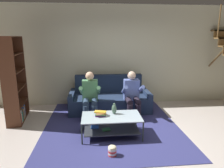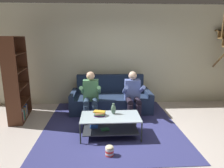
{
  "view_description": "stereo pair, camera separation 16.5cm",
  "coord_description": "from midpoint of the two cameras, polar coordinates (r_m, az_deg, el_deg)",
  "views": [
    {
      "loc": [
        -0.74,
        -3.48,
        1.99
      ],
      "look_at": [
        -0.34,
        0.82,
        0.97
      ],
      "focal_mm": 32.0,
      "sensor_mm": 36.0,
      "label": 1
    },
    {
      "loc": [
        -0.58,
        -3.49,
        1.99
      ],
      "look_at": [
        -0.34,
        0.82,
        0.97
      ],
      "focal_mm": 32.0,
      "sensor_mm": 36.0,
      "label": 2
    }
  ],
  "objects": [
    {
      "name": "person_seated_left",
      "position": [
        4.93,
        -7.23,
        -2.8
      ],
      "size": [
        0.5,
        0.58,
        1.17
      ],
      "color": "navy",
      "rests_on": "ground"
    },
    {
      "name": "area_rug",
      "position": [
        4.84,
        -1.34,
        -10.94
      ],
      "size": [
        3.0,
        3.47,
        0.01
      ],
      "color": "navy",
      "rests_on": "ground"
    },
    {
      "name": "vase",
      "position": [
        4.17,
        -0.52,
        -7.15
      ],
      "size": [
        0.1,
        0.1,
        0.23
      ],
      "color": "#52745D",
      "rests_on": "coffee_table"
    },
    {
      "name": "couch",
      "position": [
        5.58,
        -1.57,
        -4.42
      ],
      "size": [
        2.17,
        0.94,
        0.94
      ],
      "color": "#202F4C",
      "rests_on": "ground"
    },
    {
      "name": "book_stack",
      "position": [
        4.11,
        -4.43,
        -8.45
      ],
      "size": [
        0.26,
        0.21,
        0.09
      ],
      "color": "purple",
      "rests_on": "coffee_table"
    },
    {
      "name": "coffee_table",
      "position": [
        4.15,
        -1.43,
        -10.97
      ],
      "size": [
        1.2,
        0.65,
        0.43
      ],
      "color": "#ADC1CB",
      "rests_on": "ground"
    },
    {
      "name": "popcorn_tub",
      "position": [
        3.59,
        -1.3,
        -18.55
      ],
      "size": [
        0.15,
        0.15,
        0.19
      ],
      "color": "red",
      "rests_on": "ground"
    },
    {
      "name": "person_seated_right",
      "position": [
        5.0,
        4.83,
        -2.53
      ],
      "size": [
        0.5,
        0.58,
        1.16
      ],
      "color": "black",
      "rests_on": "ground"
    },
    {
      "name": "back_partition",
      "position": [
        6.01,
        0.96,
        8.09
      ],
      "size": [
        8.4,
        0.12,
        2.9
      ],
      "primitive_type": "cube",
      "color": "beige",
      "rests_on": "ground"
    },
    {
      "name": "bookshelf",
      "position": [
        5.33,
        -27.15,
        -1.17
      ],
      "size": [
        0.45,
        1.08,
        2.01
      ],
      "color": "#552F1D",
      "rests_on": "ground"
    },
    {
      "name": "ground",
      "position": [
        4.07,
        4.84,
        -16.09
      ],
      "size": [
        16.8,
        16.8,
        0.0
      ],
      "primitive_type": "plane",
      "color": "beige"
    }
  ]
}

